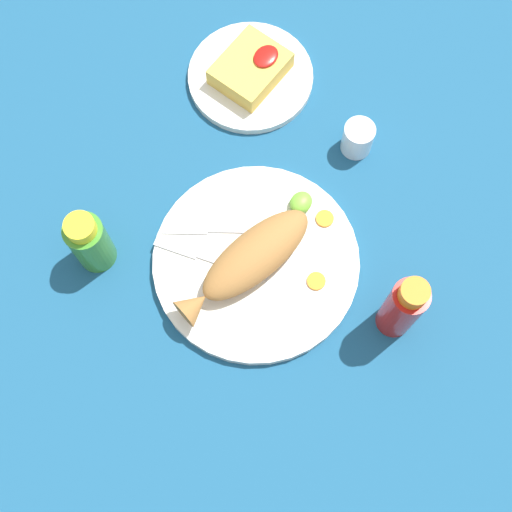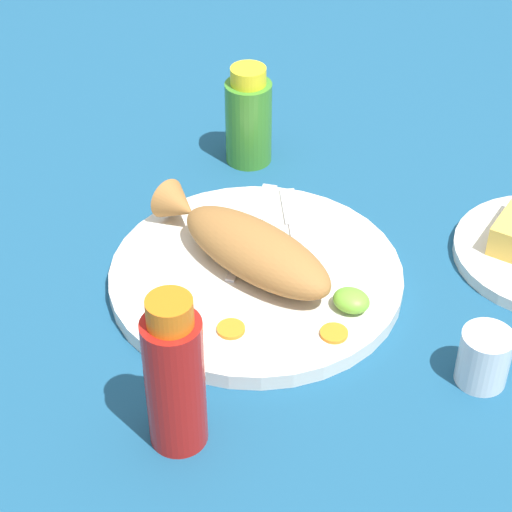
{
  "view_description": "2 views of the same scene",
  "coord_description": "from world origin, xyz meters",
  "px_view_note": "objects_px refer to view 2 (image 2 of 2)",
  "views": [
    {
      "loc": [
        -0.27,
        -0.21,
        1.06
      ],
      "look_at": [
        0.0,
        0.0,
        0.04
      ],
      "focal_mm": 50.0,
      "sensor_mm": 36.0,
      "label": 1
    },
    {
      "loc": [
        0.41,
        -0.66,
        0.67
      ],
      "look_at": [
        0.0,
        0.0,
        0.04
      ],
      "focal_mm": 65.0,
      "sensor_mm": 36.0,
      "label": 2
    }
  ],
  "objects_px": {
    "main_plate": "(256,277)",
    "hot_sauce_bottle_green": "(249,118)",
    "hot_sauce_bottle_red": "(175,377)",
    "salt_cup": "(483,360)",
    "fork_far": "(294,229)",
    "fried_fish": "(247,246)",
    "fork_near": "(254,224)"
  },
  "relations": [
    {
      "from": "fried_fish",
      "to": "fork_near",
      "type": "relative_size",
      "value": 1.39
    },
    {
      "from": "fried_fish",
      "to": "hot_sauce_bottle_red",
      "type": "relative_size",
      "value": 1.5
    },
    {
      "from": "fork_near",
      "to": "fried_fish",
      "type": "bearing_deg",
      "value": -171.67
    },
    {
      "from": "fried_fish",
      "to": "fork_near",
      "type": "distance_m",
      "value": 0.08
    },
    {
      "from": "main_plate",
      "to": "fried_fish",
      "type": "height_order",
      "value": "fried_fish"
    },
    {
      "from": "hot_sauce_bottle_green",
      "to": "salt_cup",
      "type": "height_order",
      "value": "hot_sauce_bottle_green"
    },
    {
      "from": "fried_fish",
      "to": "salt_cup",
      "type": "xyz_separation_m",
      "value": [
        0.28,
        -0.01,
        -0.02
      ]
    },
    {
      "from": "fried_fish",
      "to": "fork_near",
      "type": "height_order",
      "value": "fried_fish"
    },
    {
      "from": "main_plate",
      "to": "hot_sauce_bottle_red",
      "type": "height_order",
      "value": "hot_sauce_bottle_red"
    },
    {
      "from": "hot_sauce_bottle_red",
      "to": "salt_cup",
      "type": "bearing_deg",
      "value": 45.95
    },
    {
      "from": "fork_near",
      "to": "hot_sauce_bottle_green",
      "type": "bearing_deg",
      "value": 16.84
    },
    {
      "from": "fork_near",
      "to": "fork_far",
      "type": "relative_size",
      "value": 1.15
    },
    {
      "from": "salt_cup",
      "to": "fork_near",
      "type": "bearing_deg",
      "value": 166.3
    },
    {
      "from": "salt_cup",
      "to": "fork_far",
      "type": "bearing_deg",
      "value": 161.15
    },
    {
      "from": "hot_sauce_bottle_red",
      "to": "fried_fish",
      "type": "bearing_deg",
      "value": 106.92
    },
    {
      "from": "fried_fish",
      "to": "hot_sauce_bottle_red",
      "type": "height_order",
      "value": "hot_sauce_bottle_red"
    },
    {
      "from": "main_plate",
      "to": "fork_far",
      "type": "bearing_deg",
      "value": 90.53
    },
    {
      "from": "hot_sauce_bottle_red",
      "to": "fork_near",
      "type": "bearing_deg",
      "value": 109.08
    },
    {
      "from": "main_plate",
      "to": "hot_sauce_bottle_green",
      "type": "relative_size",
      "value": 2.43
    },
    {
      "from": "fried_fish",
      "to": "hot_sauce_bottle_green",
      "type": "bearing_deg",
      "value": 133.3
    },
    {
      "from": "main_plate",
      "to": "fork_far",
      "type": "relative_size",
      "value": 2.04
    },
    {
      "from": "hot_sauce_bottle_green",
      "to": "fried_fish",
      "type": "bearing_deg",
      "value": -58.07
    },
    {
      "from": "fork_far",
      "to": "hot_sauce_bottle_red",
      "type": "relative_size",
      "value": 0.94
    },
    {
      "from": "fried_fish",
      "to": "hot_sauce_bottle_red",
      "type": "distance_m",
      "value": 0.24
    },
    {
      "from": "main_plate",
      "to": "salt_cup",
      "type": "relative_size",
      "value": 5.44
    },
    {
      "from": "fork_near",
      "to": "fork_far",
      "type": "xyz_separation_m",
      "value": [
        0.04,
        0.01,
        0.0
      ]
    },
    {
      "from": "fried_fish",
      "to": "fork_far",
      "type": "bearing_deg",
      "value": 92.68
    },
    {
      "from": "main_plate",
      "to": "hot_sauce_bottle_green",
      "type": "distance_m",
      "value": 0.25
    },
    {
      "from": "hot_sauce_bottle_red",
      "to": "main_plate",
      "type": "bearing_deg",
      "value": 103.96
    },
    {
      "from": "main_plate",
      "to": "salt_cup",
      "type": "bearing_deg",
      "value": -1.43
    },
    {
      "from": "fried_fish",
      "to": "fork_far",
      "type": "xyz_separation_m",
      "value": [
        0.01,
        0.08,
        -0.03
      ]
    },
    {
      "from": "fork_near",
      "to": "salt_cup",
      "type": "relative_size",
      "value": 3.06
    }
  ]
}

